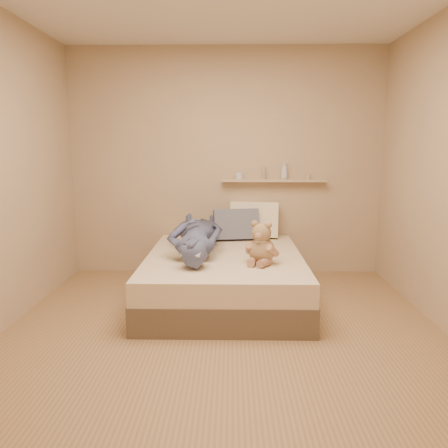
{
  "coord_description": "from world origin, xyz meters",
  "views": [
    {
      "loc": [
        0.07,
        -3.2,
        1.49
      ],
      "look_at": [
        0.0,
        0.65,
        0.8
      ],
      "focal_mm": 35.0,
      "sensor_mm": 36.0,
      "label": 1
    }
  ],
  "objects_px": {
    "pillow_grey": "(236,225)",
    "dark_plush": "(190,234)",
    "game_console": "(191,253)",
    "person": "(196,235)",
    "pillow_cream": "(254,220)",
    "wall_shelf": "(274,180)",
    "bed": "(225,277)",
    "teddy_bear": "(261,246)"
  },
  "relations": [
    {
      "from": "pillow_grey",
      "to": "dark_plush",
      "type": "bearing_deg",
      "value": -155.6
    },
    {
      "from": "dark_plush",
      "to": "pillow_grey",
      "type": "distance_m",
      "value": 0.55
    },
    {
      "from": "game_console",
      "to": "pillow_grey",
      "type": "relative_size",
      "value": 0.38
    },
    {
      "from": "dark_plush",
      "to": "person",
      "type": "height_order",
      "value": "person"
    },
    {
      "from": "pillow_cream",
      "to": "wall_shelf",
      "type": "bearing_deg",
      "value": 19.74
    },
    {
      "from": "bed",
      "to": "pillow_cream",
      "type": "distance_m",
      "value": 0.99
    },
    {
      "from": "teddy_bear",
      "to": "game_console",
      "type": "bearing_deg",
      "value": -158.81
    },
    {
      "from": "teddy_bear",
      "to": "pillow_cream",
      "type": "height_order",
      "value": "pillow_cream"
    },
    {
      "from": "teddy_bear",
      "to": "wall_shelf",
      "type": "xyz_separation_m",
      "value": [
        0.22,
        1.25,
        0.49
      ]
    },
    {
      "from": "game_console",
      "to": "bed",
      "type": "bearing_deg",
      "value": 64.77
    },
    {
      "from": "teddy_bear",
      "to": "person",
      "type": "bearing_deg",
      "value": 144.75
    },
    {
      "from": "teddy_bear",
      "to": "dark_plush",
      "type": "xyz_separation_m",
      "value": [
        -0.71,
        0.8,
        -0.05
      ]
    },
    {
      "from": "game_console",
      "to": "teddy_bear",
      "type": "height_order",
      "value": "teddy_bear"
    },
    {
      "from": "dark_plush",
      "to": "pillow_cream",
      "type": "distance_m",
      "value": 0.81
    },
    {
      "from": "pillow_grey",
      "to": "bed",
      "type": "bearing_deg",
      "value": -99.88
    },
    {
      "from": "game_console",
      "to": "pillow_grey",
      "type": "bearing_deg",
      "value": 72.85
    },
    {
      "from": "dark_plush",
      "to": "teddy_bear",
      "type": "bearing_deg",
      "value": -48.27
    },
    {
      "from": "dark_plush",
      "to": "pillow_cream",
      "type": "bearing_deg",
      "value": 27.33
    },
    {
      "from": "teddy_bear",
      "to": "pillow_grey",
      "type": "relative_size",
      "value": 0.79
    },
    {
      "from": "pillow_grey",
      "to": "person",
      "type": "xyz_separation_m",
      "value": [
        -0.4,
        -0.59,
        0.0
      ]
    },
    {
      "from": "dark_plush",
      "to": "person",
      "type": "relative_size",
      "value": 0.17
    },
    {
      "from": "wall_shelf",
      "to": "teddy_bear",
      "type": "bearing_deg",
      "value": -99.88
    },
    {
      "from": "pillow_grey",
      "to": "wall_shelf",
      "type": "xyz_separation_m",
      "value": [
        0.43,
        0.22,
        0.48
      ]
    },
    {
      "from": "bed",
      "to": "game_console",
      "type": "xyz_separation_m",
      "value": [
        -0.27,
        -0.57,
        0.38
      ]
    },
    {
      "from": "person",
      "to": "wall_shelf",
      "type": "relative_size",
      "value": 1.21
    },
    {
      "from": "teddy_bear",
      "to": "dark_plush",
      "type": "relative_size",
      "value": 1.58
    },
    {
      "from": "person",
      "to": "game_console",
      "type": "bearing_deg",
      "value": 89.71
    },
    {
      "from": "game_console",
      "to": "dark_plush",
      "type": "xyz_separation_m",
      "value": [
        -0.11,
        1.03,
        -0.05
      ]
    },
    {
      "from": "pillow_cream",
      "to": "pillow_grey",
      "type": "distance_m",
      "value": 0.25
    },
    {
      "from": "dark_plush",
      "to": "wall_shelf",
      "type": "xyz_separation_m",
      "value": [
        0.93,
        0.45,
        0.54
      ]
    },
    {
      "from": "teddy_bear",
      "to": "dark_plush",
      "type": "bearing_deg",
      "value": 131.73
    },
    {
      "from": "person",
      "to": "wall_shelf",
      "type": "bearing_deg",
      "value": -137.24
    },
    {
      "from": "bed",
      "to": "dark_plush",
      "type": "relative_size",
      "value": 7.63
    },
    {
      "from": "game_console",
      "to": "person",
      "type": "height_order",
      "value": "person"
    },
    {
      "from": "bed",
      "to": "pillow_grey",
      "type": "height_order",
      "value": "pillow_grey"
    },
    {
      "from": "pillow_cream",
      "to": "wall_shelf",
      "type": "xyz_separation_m",
      "value": [
        0.22,
        0.08,
        0.45
      ]
    },
    {
      "from": "pillow_grey",
      "to": "game_console",
      "type": "bearing_deg",
      "value": -107.15
    },
    {
      "from": "teddy_bear",
      "to": "wall_shelf",
      "type": "distance_m",
      "value": 1.36
    },
    {
      "from": "dark_plush",
      "to": "bed",
      "type": "bearing_deg",
      "value": -50.56
    },
    {
      "from": "person",
      "to": "teddy_bear",
      "type": "bearing_deg",
      "value": 143.27
    },
    {
      "from": "pillow_grey",
      "to": "person",
      "type": "bearing_deg",
      "value": -124.24
    },
    {
      "from": "dark_plush",
      "to": "person",
      "type": "distance_m",
      "value": 0.38
    }
  ]
}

